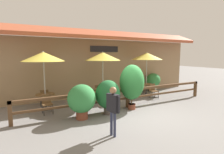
# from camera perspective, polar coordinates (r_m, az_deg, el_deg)

# --- Properties ---
(ground_plane) EXTENTS (60.00, 60.00, 0.00)m
(ground_plane) POSITION_cam_1_polar(r_m,az_deg,el_deg) (8.19, 9.15, -11.59)
(ground_plane) COLOR slate
(building_facade) EXTENTS (14.28, 1.49, 4.23)m
(building_facade) POSITION_cam_1_polar(r_m,az_deg,el_deg) (11.31, -3.22, 4.85)
(building_facade) COLOR #997A56
(building_facade) RESTS_ON ground
(patio_railing) EXTENTS (10.40, 0.14, 0.95)m
(patio_railing) POSITION_cam_1_polar(r_m,az_deg,el_deg) (8.83, 5.14, -5.46)
(patio_railing) COLOR brown
(patio_railing) RESTS_ON ground
(patio_umbrella_near) EXTENTS (1.96, 1.96, 2.80)m
(patio_umbrella_near) POSITION_cam_1_polar(r_m,az_deg,el_deg) (8.83, -21.51, 6.17)
(patio_umbrella_near) COLOR #B7B2A8
(patio_umbrella_near) RESTS_ON ground
(dining_table_near) EXTENTS (0.89, 0.89, 0.76)m
(dining_table_near) POSITION_cam_1_polar(r_m,az_deg,el_deg) (9.05, -20.94, -6.18)
(dining_table_near) COLOR brown
(dining_table_near) RESTS_ON ground
(chair_near_streetside) EXTENTS (0.44, 0.44, 0.86)m
(chair_near_streetside) POSITION_cam_1_polar(r_m,az_deg,el_deg) (8.44, -20.46, -7.95)
(chair_near_streetside) COLOR brown
(chair_near_streetside) RESTS_ON ground
(chair_near_wallside) EXTENTS (0.48, 0.48, 0.86)m
(chair_near_wallside) POSITION_cam_1_polar(r_m,az_deg,el_deg) (9.73, -21.15, -6.01)
(chair_near_wallside) COLOR brown
(chair_near_wallside) RESTS_ON ground
(patio_umbrella_middle) EXTENTS (1.96, 1.96, 2.80)m
(patio_umbrella_middle) POSITION_cam_1_polar(r_m,az_deg,el_deg) (9.66, -3.04, 6.71)
(patio_umbrella_middle) COLOR #B7B2A8
(patio_umbrella_middle) RESTS_ON ground
(dining_table_middle) EXTENTS (0.89, 0.89, 0.76)m
(dining_table_middle) POSITION_cam_1_polar(r_m,az_deg,el_deg) (9.87, -2.96, -4.63)
(dining_table_middle) COLOR brown
(dining_table_middle) RESTS_ON ground
(chair_middle_streetside) EXTENTS (0.42, 0.42, 0.86)m
(chair_middle_streetside) POSITION_cam_1_polar(r_m,az_deg,el_deg) (9.29, -0.62, -6.12)
(chair_middle_streetside) COLOR brown
(chair_middle_streetside) RESTS_ON ground
(chair_middle_wallside) EXTENTS (0.49, 0.49, 0.86)m
(chair_middle_wallside) POSITION_cam_1_polar(r_m,az_deg,el_deg) (10.54, -4.69, -4.54)
(chair_middle_wallside) COLOR brown
(chair_middle_wallside) RESTS_ON ground
(patio_umbrella_far) EXTENTS (1.96, 1.96, 2.80)m
(patio_umbrella_far) POSITION_cam_1_polar(r_m,az_deg,el_deg) (11.39, 11.34, 6.65)
(patio_umbrella_far) COLOR #B7B2A8
(patio_umbrella_far) RESTS_ON ground
(dining_table_far) EXTENTS (0.89, 0.89, 0.76)m
(dining_table_far) POSITION_cam_1_polar(r_m,az_deg,el_deg) (11.57, 11.10, -2.99)
(dining_table_far) COLOR brown
(dining_table_far) RESTS_ON ground
(chair_far_streetside) EXTENTS (0.46, 0.46, 0.86)m
(chair_far_streetside) POSITION_cam_1_polar(r_m,az_deg,el_deg) (11.03, 13.34, -4.19)
(chair_far_streetside) COLOR brown
(chair_far_streetside) RESTS_ON ground
(chair_far_wallside) EXTENTS (0.48, 0.48, 0.86)m
(chair_far_wallside) POSITION_cam_1_polar(r_m,az_deg,el_deg) (12.20, 9.17, -3.00)
(chair_far_wallside) COLOR brown
(chair_far_wallside) RESTS_ON ground
(potted_plant_small_flowering) EXTENTS (1.22, 1.10, 2.18)m
(potted_plant_small_flowering) POSITION_cam_1_polar(r_m,az_deg,el_deg) (8.42, 6.54, -1.84)
(potted_plant_small_flowering) COLOR brown
(potted_plant_small_flowering) RESTS_ON ground
(potted_plant_broad_leaf) EXTENTS (1.13, 1.02, 1.53)m
(potted_plant_broad_leaf) POSITION_cam_1_polar(r_m,az_deg,el_deg) (7.76, -1.33, -5.86)
(potted_plant_broad_leaf) COLOR #564C47
(potted_plant_broad_leaf) RESTS_ON ground
(potted_plant_entrance_palm) EXTENTS (1.17, 1.05, 1.44)m
(potted_plant_entrance_palm) POSITION_cam_1_polar(r_m,az_deg,el_deg) (7.31, -9.87, -7.29)
(potted_plant_entrance_palm) COLOR brown
(potted_plant_entrance_palm) RESTS_ON ground
(potted_plant_corner_fern) EXTENTS (1.08, 0.97, 1.31)m
(potted_plant_corner_fern) POSITION_cam_1_polar(r_m,az_deg,el_deg) (13.06, 13.28, -1.23)
(potted_plant_corner_fern) COLOR #B7AD99
(potted_plant_corner_fern) RESTS_ON ground
(pedestrian) EXTENTS (0.29, 0.56, 1.63)m
(pedestrian) POSITION_cam_1_polar(r_m,az_deg,el_deg) (5.64, 0.35, -9.07)
(pedestrian) COLOR #2D334C
(pedestrian) RESTS_ON ground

